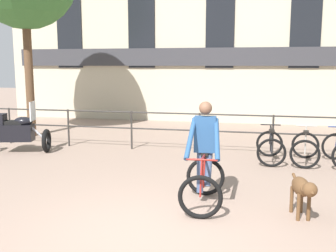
% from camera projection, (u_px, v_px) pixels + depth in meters
% --- Properties ---
extents(ground_plane, '(60.00, 60.00, 0.00)m').
position_uv_depth(ground_plane, '(147.00, 233.00, 5.42)').
color(ground_plane, gray).
extents(canal_railing, '(15.05, 0.05, 1.05)m').
position_uv_depth(canal_railing, '(200.00, 126.00, 10.33)').
color(canal_railing, '#2D2B28').
rests_on(canal_railing, ground_plane).
extents(building_facade, '(18.00, 0.72, 8.03)m').
position_uv_depth(building_facade, '(221.00, 21.00, 15.40)').
color(building_facade, '#BCB299').
rests_on(building_facade, ground_plane).
extents(cyclist_with_bike, '(0.74, 1.20, 1.70)m').
position_uv_depth(cyclist_with_bike, '(204.00, 159.00, 6.48)').
color(cyclist_with_bike, black).
rests_on(cyclist_with_bike, ground_plane).
extents(dog, '(0.35, 0.95, 0.66)m').
position_uv_depth(dog, '(303.00, 189.00, 5.87)').
color(dog, brown).
rests_on(dog, ground_plane).
extents(parked_motorcycle, '(1.75, 1.02, 1.35)m').
position_uv_depth(parked_motorcycle, '(16.00, 131.00, 10.32)').
color(parked_motorcycle, black).
rests_on(parked_motorcycle, ground_plane).
extents(parked_bicycle_near_lamp, '(0.67, 1.11, 0.86)m').
position_uv_depth(parked_bicycle_near_lamp, '(270.00, 147.00, 9.37)').
color(parked_bicycle_near_lamp, black).
rests_on(parked_bicycle_near_lamp, ground_plane).
extents(parked_bicycle_mid_left, '(0.79, 1.18, 0.86)m').
position_uv_depth(parked_bicycle_mid_left, '(305.00, 148.00, 9.20)').
color(parked_bicycle_mid_left, black).
rests_on(parked_bicycle_mid_left, ground_plane).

